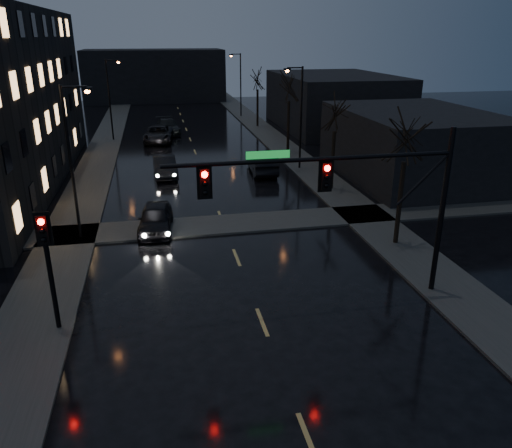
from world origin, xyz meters
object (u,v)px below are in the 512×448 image
oncoming_car_a (156,218)px  oncoming_car_c (158,134)px  lead_car (262,162)px  oncoming_car_d (168,126)px  oncoming_car_b (165,167)px

oncoming_car_a → oncoming_car_c: (0.60, 24.90, 0.06)m
oncoming_car_a → lead_car: size_ratio=0.85×
oncoming_car_c → oncoming_car_d: 4.45m
oncoming_car_d → oncoming_car_b: bearing=-98.8°
oncoming_car_c → oncoming_car_d: size_ratio=1.04×
oncoming_car_b → oncoming_car_d: (0.82, 17.67, 0.05)m
oncoming_car_c → oncoming_car_a: bearing=-85.4°
lead_car → oncoming_car_b: bearing=-1.0°
oncoming_car_a → oncoming_car_c: size_ratio=0.76×
oncoming_car_a → oncoming_car_d: bearing=91.5°
oncoming_car_c → oncoming_car_d: oncoming_car_d is taller
lead_car → oncoming_car_c: bearing=-57.8°
oncoming_car_c → lead_car: 15.89m
oncoming_car_a → oncoming_car_d: (1.67, 29.22, 0.06)m
oncoming_car_c → lead_car: (7.78, -13.86, 0.05)m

